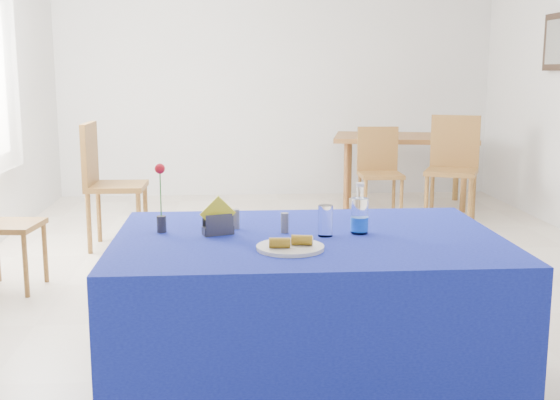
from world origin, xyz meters
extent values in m
plane|color=beige|center=(0.00, 0.00, 0.00)|extent=(7.00, 7.00, 0.00)
plane|color=silver|center=(0.00, 3.50, 1.40)|extent=(5.00, 0.00, 5.00)
plane|color=silver|center=(0.00, -3.50, 1.40)|extent=(5.00, 0.00, 5.00)
cube|color=#998C66|center=(2.44, 1.60, 1.70)|extent=(0.02, 0.52, 0.40)
cylinder|color=silver|center=(-0.31, -2.08, 0.77)|extent=(0.26, 0.26, 0.01)
cylinder|color=white|center=(-0.15, -1.87, 0.82)|extent=(0.06, 0.06, 0.13)
cylinder|color=slate|center=(-0.52, -1.71, 0.80)|extent=(0.03, 0.03, 0.08)
cylinder|color=slate|center=(-0.31, -1.80, 0.80)|extent=(0.03, 0.03, 0.08)
cube|color=navy|center=(-0.22, -1.86, 0.38)|extent=(1.60, 1.10, 0.76)
cylinder|color=white|center=(0.00, -1.83, 0.83)|extent=(0.07, 0.07, 0.15)
cylinder|color=blue|center=(0.00, -1.83, 0.80)|extent=(0.08, 0.08, 0.06)
cylinder|color=white|center=(0.00, -1.83, 0.94)|extent=(0.03, 0.03, 0.05)
cylinder|color=silver|center=(0.00, -1.83, 0.97)|extent=(0.03, 0.03, 0.01)
cube|color=#333338|center=(-0.59, -1.81, 0.78)|extent=(0.14, 0.09, 0.03)
cube|color=#3A3B40|center=(-0.58, -1.84, 0.81)|extent=(0.11, 0.04, 0.09)
cube|color=#38383D|center=(-0.60, -1.79, 0.81)|extent=(0.11, 0.04, 0.09)
cube|color=yellow|center=(-0.59, -1.81, 0.85)|extent=(0.15, 0.02, 0.15)
cylinder|color=#252429|center=(-0.83, -1.75, 0.80)|extent=(0.04, 0.04, 0.07)
cylinder|color=#1B6E1C|center=(-0.83, -1.75, 0.91)|extent=(0.01, 0.01, 0.22)
sphere|color=red|center=(-0.83, -1.75, 1.03)|extent=(0.04, 0.04, 0.04)
cube|color=brown|center=(1.34, 2.74, 0.73)|extent=(1.64, 1.23, 0.05)
cylinder|color=brown|center=(0.68, 2.52, 0.35)|extent=(0.06, 0.06, 0.71)
cylinder|color=#955E2B|center=(1.85, 2.28, 0.35)|extent=(0.06, 0.06, 0.71)
cylinder|color=brown|center=(0.82, 3.21, 0.35)|extent=(0.06, 0.06, 0.71)
cylinder|color=brown|center=(1.99, 2.96, 0.35)|extent=(0.06, 0.06, 0.71)
cylinder|color=brown|center=(0.74, 1.79, 0.22)|extent=(0.03, 0.03, 0.43)
cylinder|color=brown|center=(1.08, 1.78, 0.22)|extent=(0.03, 0.03, 0.43)
cylinder|color=brown|center=(0.74, 2.13, 0.22)|extent=(0.03, 0.03, 0.43)
cylinder|color=brown|center=(1.09, 2.13, 0.22)|extent=(0.03, 0.03, 0.43)
cube|color=brown|center=(0.91, 1.96, 0.45)|extent=(0.41, 0.41, 0.04)
cube|color=brown|center=(0.92, 2.14, 0.68)|extent=(0.40, 0.04, 0.44)
cylinder|color=brown|center=(1.27, 1.59, 0.25)|extent=(0.04, 0.04, 0.49)
cylinder|color=brown|center=(1.63, 1.43, 0.25)|extent=(0.04, 0.04, 0.49)
cylinder|color=brown|center=(1.43, 1.95, 0.25)|extent=(0.04, 0.04, 0.49)
cylinder|color=brown|center=(1.79, 1.79, 0.25)|extent=(0.04, 0.04, 0.49)
cube|color=brown|center=(1.53, 1.69, 0.51)|extent=(0.60, 0.60, 0.04)
cube|color=brown|center=(1.61, 1.88, 0.77)|extent=(0.44, 0.23, 0.50)
cylinder|color=brown|center=(-1.85, -0.25, 0.21)|extent=(0.03, 0.03, 0.42)
cylinder|color=brown|center=(-1.82, 0.09, 0.21)|extent=(0.03, 0.03, 0.42)
cube|color=brown|center=(-2.00, -0.06, 0.43)|extent=(0.43, 0.43, 0.04)
cylinder|color=brown|center=(-1.27, 0.84, 0.25)|extent=(0.04, 0.04, 0.49)
cylinder|color=brown|center=(-1.26, 1.23, 0.25)|extent=(0.04, 0.04, 0.49)
cylinder|color=brown|center=(-1.66, 0.85, 0.25)|extent=(0.04, 0.04, 0.49)
cylinder|color=brown|center=(-1.66, 1.24, 0.25)|extent=(0.04, 0.04, 0.49)
cube|color=brown|center=(-1.46, 1.04, 0.51)|extent=(0.47, 0.47, 0.04)
cube|color=brown|center=(-1.67, 1.04, 0.78)|extent=(0.05, 0.46, 0.50)
cylinder|color=gold|center=(-0.35, -2.12, 0.79)|extent=(0.08, 0.05, 0.04)
cylinder|color=beige|center=(-0.31, -2.12, 0.79)|extent=(0.01, 0.03, 0.03)
cylinder|color=gold|center=(-0.27, -2.08, 0.79)|extent=(0.09, 0.05, 0.04)
cylinder|color=beige|center=(-0.23, -2.08, 0.79)|extent=(0.01, 0.03, 0.03)
camera|label=1|loc=(-0.54, -4.68, 1.43)|focal=45.00mm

